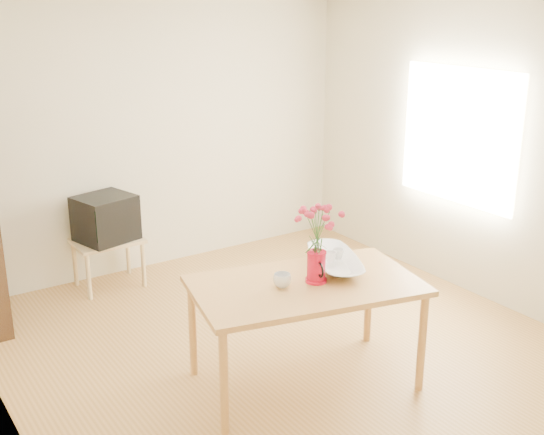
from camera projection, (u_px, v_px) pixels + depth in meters
room at (299, 187)px, 4.79m from camera, size 4.50×4.50×4.50m
table at (306, 293)px, 4.59m from camera, size 1.67×1.18×0.75m
tv_stand at (108, 247)px, 6.24m from camera, size 0.60×0.45×0.46m
pitcher at (316, 268)px, 4.55m from camera, size 0.15×0.22×0.22m
flowers at (317, 228)px, 4.46m from camera, size 0.25×0.25×0.35m
mug at (282, 280)px, 4.49m from camera, size 0.14×0.14×0.09m
bowl at (336, 237)px, 4.78m from camera, size 0.61×0.61×0.44m
teacup_a at (331, 244)px, 4.77m from camera, size 0.10×0.10×0.07m
teacup_b at (339, 241)px, 4.83m from camera, size 0.07×0.07×0.06m
television at (105, 217)px, 6.17m from camera, size 0.57×0.54×0.41m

